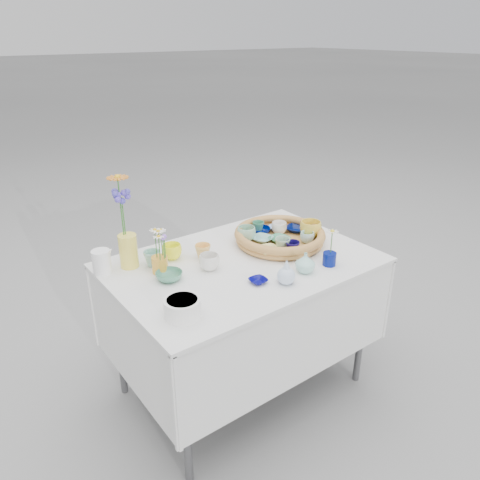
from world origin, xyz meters
TOP-DOWN VIEW (x-y plane):
  - ground at (0.00, 0.00)m, footprint 80.00×80.00m
  - display_table at (0.00, 0.00)m, footprint 1.26×0.86m
  - wicker_tray at (0.28, 0.05)m, footprint 0.47×0.47m
  - tray_ceramic_0 at (0.26, 0.18)m, footprint 0.13×0.13m
  - tray_ceramic_1 at (0.43, 0.09)m, footprint 0.14×0.14m
  - tray_ceramic_2 at (0.44, -0.01)m, footprint 0.14×0.14m
  - tray_ceramic_3 at (0.27, 0.04)m, footprint 0.12×0.12m
  - tray_ceramic_4 at (0.20, -0.06)m, footprint 0.08×0.08m
  - tray_ceramic_5 at (0.20, 0.09)m, footprint 0.13×0.13m
  - tray_ceramic_6 at (0.14, 0.15)m, footprint 0.12×0.12m
  - tray_ceramic_7 at (0.34, 0.12)m, footprint 0.11×0.11m
  - tray_ceramic_8 at (0.36, 0.17)m, footprint 0.11×0.11m
  - tray_ceramic_9 at (0.22, -0.11)m, footprint 0.08×0.08m
  - tray_ceramic_10 at (0.13, -0.03)m, footprint 0.13×0.13m
  - tray_ceramic_11 at (0.38, -0.06)m, footprint 0.08×0.08m
  - tray_ceramic_12 at (0.26, 0.20)m, footprint 0.08×0.08m
  - loose_ceramic_0 at (-0.26, 0.23)m, footprint 0.10×0.10m
  - loose_ceramic_1 at (-0.14, 0.14)m, footprint 0.10×0.10m
  - loose_ceramic_2 at (-0.37, 0.05)m, footprint 0.15×0.15m
  - loose_ceramic_3 at (-0.18, 0.02)m, footprint 0.11×0.11m
  - loose_ceramic_4 at (-0.07, -0.21)m, footprint 0.08×0.08m
  - loose_ceramic_5 at (-0.37, 0.22)m, footprint 0.09×0.09m
  - loose_ceramic_6 at (0.03, -0.28)m, footprint 0.08×0.08m
  - fluted_bowl at (-0.47, -0.24)m, footprint 0.16×0.16m
  - bud_vase_paleblue at (0.02, -0.29)m, footprint 0.10×0.10m
  - bud_vase_seafoam at (0.17, -0.26)m, footprint 0.11×0.11m
  - bud_vase_cobalt at (0.31, -0.28)m, footprint 0.06×0.06m
  - single_daisy at (0.32, -0.27)m, footprint 0.09×0.09m
  - tall_vase_yellow at (-0.46, 0.27)m, footprint 0.11×0.11m
  - gerbera at (-0.47, 0.29)m, footprint 0.14×0.14m
  - hydrangea at (-0.46, 0.29)m, footprint 0.09×0.09m
  - white_pitcher at (-0.59, 0.29)m, footprint 0.14×0.12m
  - daisy_cup at (-0.37, 0.13)m, footprint 0.10×0.10m
  - daisy_posy at (-0.37, 0.12)m, footprint 0.09×0.09m

SIDE VIEW (x-z plane):
  - ground at x=0.00m, z-range 0.00..0.00m
  - display_table at x=0.00m, z-range -0.38..0.38m
  - loose_ceramic_4 at x=-0.07m, z-range 0.77..0.78m
  - loose_ceramic_6 at x=0.03m, z-range 0.77..0.79m
  - loose_ceramic_2 at x=-0.37m, z-range 0.77..0.80m
  - tray_ceramic_8 at x=0.36m, z-range 0.78..0.80m
  - tray_ceramic_3 at x=0.27m, z-range 0.78..0.81m
  - tray_ceramic_5 at x=0.20m, z-range 0.78..0.81m
  - tray_ceramic_1 at x=0.43m, z-range 0.78..0.81m
  - tray_ceramic_10 at x=0.13m, z-range 0.78..0.81m
  - bud_vase_cobalt at x=0.31m, z-range 0.77..0.83m
  - tray_ceramic_0 at x=0.26m, z-range 0.78..0.81m
  - loose_ceramic_1 at x=-0.14m, z-range 0.77..0.84m
  - loose_ceramic_3 at x=-0.18m, z-range 0.77..0.84m
  - loose_ceramic_5 at x=-0.37m, z-range 0.77..0.84m
  - loose_ceramic_0 at x=-0.26m, z-range 0.77..0.84m
  - fluted_bowl at x=-0.47m, z-range 0.77..0.84m
  - wicker_tray at x=0.28m, z-range 0.77..0.84m
  - daisy_cup at x=-0.37m, z-range 0.77..0.84m
  - tray_ceramic_11 at x=0.38m, z-range 0.78..0.84m
  - bud_vase_seafoam at x=0.17m, z-range 0.77..0.86m
  - tray_ceramic_12 at x=0.26m, z-range 0.78..0.84m
  - tray_ceramic_7 at x=0.34m, z-range 0.78..0.85m
  - tray_ceramic_9 at x=0.22m, z-range 0.78..0.85m
  - tray_ceramic_4 at x=0.20m, z-range 0.78..0.85m
  - tray_ceramic_6 at x=0.14m, z-range 0.78..0.86m
  - white_pitcher at x=-0.59m, z-range 0.77..0.88m
  - bud_vase_paleblue at x=0.02m, z-range 0.77..0.89m
  - tray_ceramic_2 at x=0.44m, z-range 0.78..0.87m
  - tall_vase_yellow at x=-0.46m, z-range 0.77..0.93m
  - single_daisy at x=0.32m, z-range 0.82..0.94m
  - daisy_posy at x=-0.37m, z-range 0.84..0.99m
  - hydrangea at x=-0.46m, z-range 0.89..1.14m
  - gerbera at x=-0.47m, z-range 0.92..1.21m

